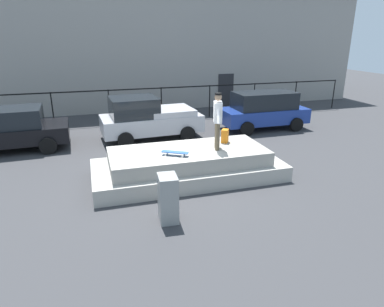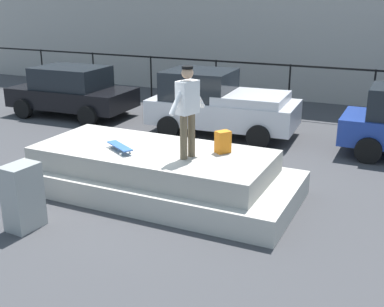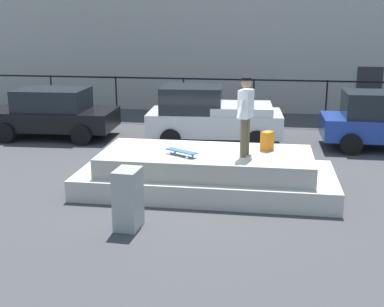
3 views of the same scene
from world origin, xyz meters
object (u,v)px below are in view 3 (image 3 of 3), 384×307
(car_silver_pickup_mid, at_px, (211,115))
(utility_box, at_px, (128,199))
(skateboarder, at_px, (246,111))
(skateboard, at_px, (181,151))
(backpack, at_px, (267,141))
(car_black_sedan_near, at_px, (53,113))

(car_silver_pickup_mid, distance_m, utility_box, 7.08)
(skateboarder, relative_size, skateboard, 2.20)
(car_silver_pickup_mid, bearing_deg, utility_box, -96.21)
(skateboarder, xyz_separation_m, backpack, (0.49, 0.58, -0.79))
(backpack, height_order, car_silver_pickup_mid, car_silver_pickup_mid)
(skateboarder, distance_m, car_black_sedan_near, 8.27)
(car_silver_pickup_mid, relative_size, utility_box, 3.70)
(car_silver_pickup_mid, bearing_deg, skateboarder, -74.64)
(skateboarder, distance_m, backpack, 1.10)
(skateboard, height_order, backpack, backpack)
(skateboard, bearing_deg, skateboarder, 8.90)
(car_black_sedan_near, bearing_deg, car_silver_pickup_mid, -0.05)
(skateboard, distance_m, backpack, 2.06)
(backpack, relative_size, utility_box, 0.37)
(backpack, bearing_deg, utility_box, 171.56)
(skateboard, relative_size, car_black_sedan_near, 0.19)
(skateboarder, height_order, skateboard, skateboarder)
(skateboard, height_order, car_silver_pickup_mid, car_silver_pickup_mid)
(backpack, bearing_deg, skateboarder, 173.68)
(backpack, bearing_deg, car_black_sedan_near, 93.54)
(car_black_sedan_near, height_order, utility_box, car_black_sedan_near)
(skateboard, relative_size, utility_box, 0.68)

